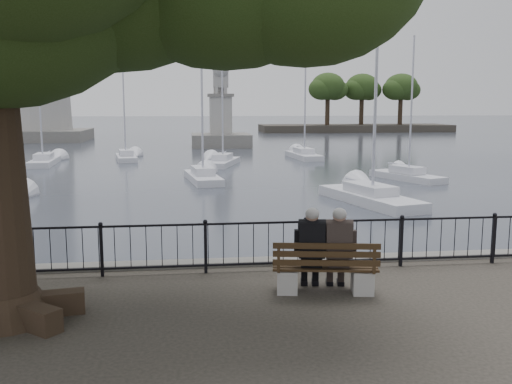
{
  "coord_description": "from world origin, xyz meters",
  "views": [
    {
      "loc": [
        -1.3,
        -8.45,
        3.3
      ],
      "look_at": [
        0.0,
        2.5,
        1.6
      ],
      "focal_mm": 40.0,
      "sensor_mm": 36.0,
      "label": 1
    }
  ],
  "objects": [
    {
      "name": "harbor",
      "position": [
        0.0,
        3.0,
        -0.5
      ],
      "size": [
        260.0,
        260.0,
        1.2
      ],
      "color": "#67625B",
      "rests_on": "ground"
    },
    {
      "name": "railing",
      "position": [
        0.0,
        2.5,
        0.56
      ],
      "size": [
        22.06,
        0.06,
        1.0
      ],
      "color": "black",
      "rests_on": "ground"
    },
    {
      "name": "bench",
      "position": [
        1.05,
        1.02,
        0.34
      ],
      "size": [
        1.9,
        0.84,
        0.97
      ],
      "color": "#9B9993",
      "rests_on": "ground"
    },
    {
      "name": "person_left",
      "position": [
        0.83,
        1.17,
        0.71
      ],
      "size": [
        0.5,
        0.81,
        1.54
      ],
      "color": "black",
      "rests_on": "ground"
    },
    {
      "name": "person_right",
      "position": [
        1.29,
        1.09,
        0.71
      ],
      "size": [
        0.5,
        0.81,
        1.54
      ],
      "color": "black",
      "rests_on": "ground"
    },
    {
      "name": "lighthouse",
      "position": [
        -18.0,
        62.0,
        11.21
      ],
      "size": [
        9.46,
        9.46,
        29.11
      ],
      "color": "#67625B",
      "rests_on": "ground"
    },
    {
      "name": "lion_monument",
      "position": [
        2.0,
        49.93,
        1.19
      ],
      "size": [
        5.91,
        5.91,
        8.74
      ],
      "color": "#67625B",
      "rests_on": "ground"
    },
    {
      "name": "sailboat_b",
      "position": [
        -0.52,
        23.54,
        -0.66
      ],
      "size": [
        2.18,
        5.42,
        11.52
      ],
      "color": "silver",
      "rests_on": "ground"
    },
    {
      "name": "sailboat_c",
      "position": [
        6.56,
        15.4,
        -0.66
      ],
      "size": [
        3.29,
        6.43,
        12.33
      ],
      "color": "silver",
      "rests_on": "ground"
    },
    {
      "name": "sailboat_d",
      "position": [
        11.12,
        22.73,
        -0.73
      ],
      "size": [
        3.13,
        5.09,
        8.22
      ],
      "color": "silver",
      "rests_on": "ground"
    },
    {
      "name": "sailboat_e",
      "position": [
        -11.63,
        33.79,
        -0.65
      ],
      "size": [
        1.9,
        5.58,
        12.16
      ],
      "color": "silver",
      "rests_on": "ground"
    },
    {
      "name": "sailboat_f",
      "position": [
        1.1,
        31.91,
        -0.67
      ],
      "size": [
        2.92,
        5.47,
        11.0
      ],
      "color": "silver",
      "rests_on": "ground"
    },
    {
      "name": "sailboat_g",
      "position": [
        7.86,
        36.34,
        -0.7
      ],
      "size": [
        2.1,
        5.82,
        10.07
      ],
      "color": "silver",
      "rests_on": "ground"
    },
    {
      "name": "sailboat_h",
      "position": [
        -6.13,
        36.56,
        -0.64
      ],
      "size": [
        2.2,
        5.16,
        11.84
      ],
      "color": "silver",
      "rests_on": "ground"
    },
    {
      "name": "far_shore",
      "position": [
        25.54,
        79.46,
        3.0
      ],
      "size": [
        30.0,
        8.6,
        9.18
      ],
      "color": "#2D2923",
      "rests_on": "ground"
    }
  ]
}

